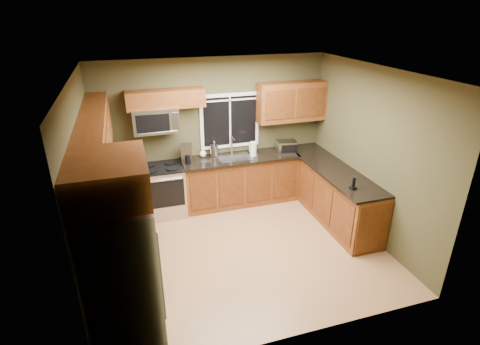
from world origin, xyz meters
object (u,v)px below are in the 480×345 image
range (163,190)px  refrigerator (123,276)px  toaster_oven (286,147)px  soap_bottle_b (252,147)px  coffee_maker (187,154)px  paper_towel_roll (253,149)px  microwave (156,120)px  cordless_phone (353,186)px  kettle (214,150)px  soap_bottle_a (214,148)px  soap_bottle_c (203,153)px

range → refrigerator: bearing=-104.0°
range → toaster_oven: bearing=-0.3°
range → soap_bottle_b: bearing=6.0°
refrigerator → toaster_oven: size_ratio=4.53×
range → coffee_maker: (0.48, 0.06, 0.62)m
range → paper_towel_roll: 1.81m
microwave → soap_bottle_b: (1.75, 0.05, -0.68)m
refrigerator → cordless_phone: refrigerator is taller
toaster_oven → kettle: (-1.36, 0.18, 0.01)m
range → kettle: size_ratio=3.39×
microwave → toaster_oven: microwave is taller
kettle → paper_towel_roll: (0.70, -0.18, 0.01)m
range → microwave: 1.27m
microwave → toaster_oven: size_ratio=1.91×
paper_towel_roll → soap_bottle_a: (-0.68, 0.24, -0.00)m
soap_bottle_c → soap_bottle_b: bearing=-2.6°
range → paper_towel_roll: bearing=-0.5°
soap_bottle_c → coffee_maker: bearing=-152.7°
kettle → refrigerator: bearing=-119.9°
kettle → coffee_maker: bearing=-168.8°
toaster_oven → soap_bottle_c: size_ratio=2.49×
toaster_oven → soap_bottle_c: (-1.56, 0.24, -0.03)m
refrigerator → coffee_maker: refrigerator is taller
microwave → soap_bottle_a: (1.02, 0.09, -0.65)m
refrigerator → paper_towel_roll: bearing=49.1°
paper_towel_roll → soap_bottle_c: paper_towel_roll is taller
kettle → soap_bottle_a: bearing=73.1°
paper_towel_roll → cordless_phone: paper_towel_roll is taller
soap_bottle_a → soap_bottle_b: bearing=-3.7°
microwave → cordless_phone: microwave is taller
soap_bottle_b → paper_towel_roll: bearing=-104.2°
refrigerator → paper_towel_roll: (2.39, 2.76, 0.18)m
range → toaster_oven: size_ratio=2.36×
soap_bottle_a → toaster_oven: bearing=-10.3°
coffee_maker → refrigerator: bearing=-112.4°
toaster_oven → paper_towel_roll: bearing=-179.9°
paper_towel_roll → microwave: bearing=174.9°
microwave → coffee_maker: microwave is taller
soap_bottle_c → toaster_oven: bearing=-8.7°
coffee_maker → paper_towel_roll: (1.22, -0.07, -0.01)m
toaster_oven → cordless_phone: bearing=-79.3°
refrigerator → soap_bottle_b: (2.44, 2.95, 0.14)m
microwave → soap_bottle_a: 1.22m
range → soap_bottle_c: 1.00m
refrigerator → soap_bottle_a: 3.46m
coffee_maker → soap_bottle_c: size_ratio=2.00×
soap_bottle_c → cordless_phone: size_ratio=0.85×
paper_towel_roll → cordless_phone: bearing=-60.3°
kettle → soap_bottle_b: bearing=1.5°
toaster_oven → coffee_maker: bearing=177.8°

